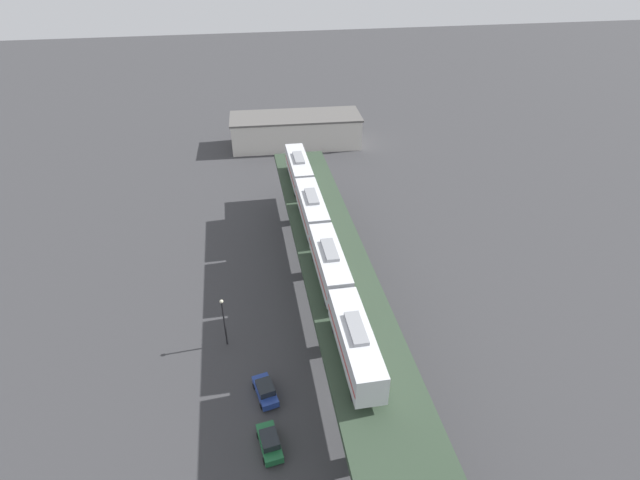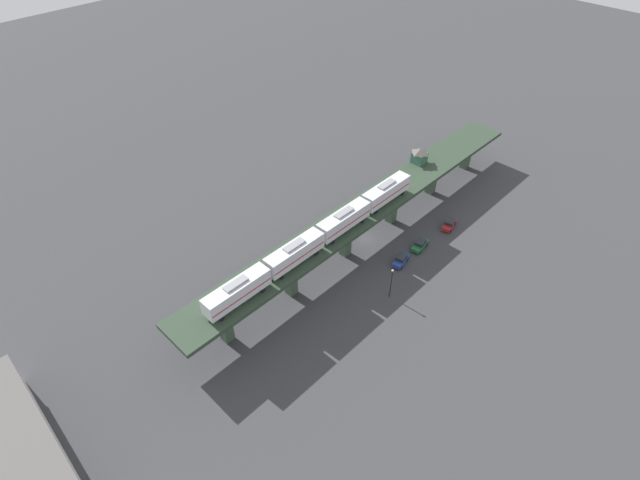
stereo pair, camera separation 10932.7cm
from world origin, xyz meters
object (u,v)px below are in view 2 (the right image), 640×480
object	(u,v)px
subway_train	(320,236)
delivery_truck	(399,179)
street_lamp	(391,281)
warehouse_building	(14,455)
street_car_blue	(401,260)
street_car_red	(449,224)
street_car_green	(420,245)
signal_hut	(420,156)

from	to	relation	value
subway_train	delivery_truck	bearing A→B (deg)	-76.29
street_lamp	delivery_truck	bearing A→B (deg)	-54.88
subway_train	delivery_truck	world-z (taller)	subway_train
street_lamp	warehouse_building	size ratio (longest dim) A/B	0.24
street_car_blue	street_lamp	world-z (taller)	street_lamp
street_car_blue	street_car_red	bearing A→B (deg)	-92.02
street_car_red	warehouse_building	xyz separation A→B (m)	(12.68, 85.38, 2.47)
street_car_green	warehouse_building	world-z (taller)	warehouse_building
signal_hut	street_car_blue	xyz separation A→B (m)	(-12.40, 21.25, -9.35)
street_car_blue	street_car_green	bearing A→B (deg)	-90.53
street_car_green	subway_train	bearing A→B (deg)	67.90
subway_train	street_lamp	distance (m)	15.35
street_car_red	warehouse_building	size ratio (longest dim) A/B	0.16
signal_hut	street_lamp	world-z (taller)	signal_hut
street_car_blue	street_lamp	bearing A→B (deg)	114.99
street_car_blue	street_lamp	size ratio (longest dim) A/B	0.67
street_car_green	delivery_truck	distance (m)	22.92
street_lamp	street_car_green	bearing A→B (deg)	-75.19
street_lamp	subway_train	bearing A→B (deg)	25.25
street_car_red	street_lamp	size ratio (longest dim) A/B	0.68
street_car_green	warehouse_building	distance (m)	76.47
street_car_red	signal_hut	bearing A→B (deg)	-21.02
street_car_blue	signal_hut	bearing A→B (deg)	-59.74
street_car_red	delivery_truck	xyz separation A→B (m)	(17.72, -5.21, 0.82)
street_car_green	street_lamp	bearing A→B (deg)	104.81
subway_train	street_car_red	distance (m)	33.54
street_car_green	warehouse_building	bearing A→B (deg)	80.85
street_lamp	signal_hut	bearing A→B (deg)	-61.20
street_car_blue	delivery_truck	bearing A→B (deg)	-51.39
signal_hut	street_lamp	distance (m)	34.62
subway_train	street_car_red	size ratio (longest dim) A/B	10.58
delivery_truck	street_lamp	distance (m)	36.84
street_car_red	delivery_truck	size ratio (longest dim) A/B	0.63
subway_train	warehouse_building	size ratio (longest dim) A/B	1.72
street_car_red	street_car_green	world-z (taller)	same
signal_hut	warehouse_building	size ratio (longest dim) A/B	0.12
delivery_truck	street_lamp	xyz separation A→B (m)	(-21.15, 30.07, 2.35)
signal_hut	street_lamp	xyz separation A→B (m)	(-16.41, 29.85, -6.18)
street_car_red	warehouse_building	bearing A→B (deg)	81.56
street_car_green	delivery_truck	xyz separation A→B (m)	(17.20, -15.13, 0.82)
street_car_red	street_car_blue	world-z (taller)	same
street_car_red	street_car_green	size ratio (longest dim) A/B	1.02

